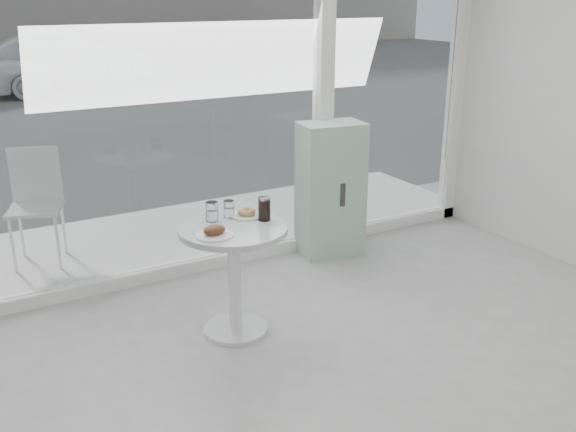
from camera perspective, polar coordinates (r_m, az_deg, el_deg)
storefront at (r=5.20m, az=-4.67°, el=13.68°), size 5.00×0.14×3.00m
main_table at (r=4.27m, az=-4.84°, el=-3.69°), size 0.72×0.72×0.77m
patio_deck at (r=6.28m, az=-8.01°, el=-1.32°), size 5.60×1.60×0.05m
street at (r=17.94m, az=-23.26°, el=10.68°), size 40.00×24.00×0.00m
mint_cabinet at (r=5.61m, az=3.79°, el=2.39°), size 0.59×0.44×1.17m
patio_chair at (r=5.74m, az=-21.52°, el=1.49°), size 0.52×0.52×0.95m
car_silver at (r=17.18m, az=-19.09°, el=13.09°), size 4.11×1.70×1.32m
plate_fritter at (r=4.03m, az=-6.53°, el=-1.41°), size 0.24×0.24×0.07m
plate_donut at (r=4.37m, az=-3.69°, el=0.22°), size 0.21×0.21×0.05m
water_tumbler_a at (r=4.29m, az=-6.78°, el=0.30°), size 0.08×0.08×0.13m
water_tumbler_b at (r=4.35m, az=-5.28°, el=0.55°), size 0.07×0.07×0.12m
cola_glass at (r=4.27m, az=-2.12°, el=0.60°), size 0.08×0.08×0.16m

